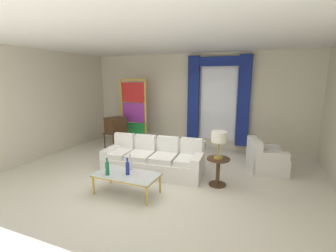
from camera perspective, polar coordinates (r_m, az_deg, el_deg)
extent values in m
plane|color=silver|center=(5.60, -3.07, -12.34)|extent=(16.00, 16.00, 0.00)
cube|color=beige|center=(8.03, 6.33, 5.91)|extent=(8.00, 0.12, 3.00)
cube|color=beige|center=(7.91, -25.89, 4.77)|extent=(0.12, 7.00, 3.00)
cube|color=white|center=(5.91, 0.14, 18.84)|extent=(8.00, 7.60, 0.04)
cube|color=white|center=(7.77, 11.69, 5.93)|extent=(1.10, 0.02, 2.50)
cylinder|color=gold|center=(7.69, 11.97, 15.65)|extent=(2.00, 0.04, 0.04)
cube|color=navy|center=(7.86, 6.00, 6.16)|extent=(0.36, 0.12, 2.70)
cube|color=navy|center=(7.56, 17.30, 5.52)|extent=(0.36, 0.12, 2.70)
cube|color=navy|center=(7.66, 11.90, 14.62)|extent=(1.80, 0.10, 0.28)
cube|color=white|center=(5.86, -3.49, -9.25)|extent=(2.39, 1.11, 0.38)
cube|color=white|center=(6.12, -2.28, -6.35)|extent=(2.33, 0.41, 0.78)
cube|color=white|center=(5.56, 7.01, -9.48)|extent=(0.28, 0.87, 0.56)
cube|color=white|center=(6.27, -12.77, -7.25)|extent=(0.28, 0.87, 0.56)
cube|color=white|center=(5.49, 4.89, -7.91)|extent=(0.60, 0.78, 0.12)
cube|color=white|center=(5.73, 5.62, -4.82)|extent=(0.52, 0.19, 0.40)
cube|color=white|center=(5.64, -0.93, -7.36)|extent=(0.60, 0.78, 0.12)
cube|color=white|center=(5.86, 0.05, -4.37)|extent=(0.52, 0.19, 0.40)
cube|color=white|center=(5.84, -6.38, -6.78)|extent=(0.60, 0.78, 0.12)
cube|color=white|center=(6.05, -5.21, -3.91)|extent=(0.52, 0.19, 0.40)
cube|color=white|center=(6.08, -11.42, -6.18)|extent=(0.60, 0.78, 0.12)
cube|color=white|center=(6.29, -10.11, -3.46)|extent=(0.52, 0.19, 0.40)
cube|color=silver|center=(4.88, -9.67, -11.08)|extent=(1.25, 0.64, 0.02)
cube|color=gold|center=(5.12, -7.87, -10.16)|extent=(1.25, 0.04, 0.03)
cube|color=gold|center=(4.66, -11.66, -12.53)|extent=(1.25, 0.04, 0.03)
cube|color=gold|center=(5.21, -15.39, -10.07)|extent=(0.04, 0.64, 0.03)
cube|color=gold|center=(4.61, -3.13, -12.55)|extent=(0.04, 0.64, 0.03)
cylinder|color=gold|center=(5.48, -13.31, -11.05)|extent=(0.04, 0.04, 0.38)
cylinder|color=gold|center=(4.93, -1.89, -13.34)|extent=(0.04, 0.04, 0.38)
cylinder|color=gold|center=(5.08, -17.06, -13.09)|extent=(0.04, 0.04, 0.38)
cylinder|color=gold|center=(4.48, -4.95, -16.04)|extent=(0.04, 0.04, 0.38)
cylinder|color=silver|center=(5.02, -8.79, -8.81)|extent=(0.08, 0.08, 0.24)
cylinder|color=silver|center=(4.97, -8.84, -7.19)|extent=(0.04, 0.04, 0.06)
sphere|color=silver|center=(4.96, -8.86, -6.65)|extent=(0.05, 0.05, 0.05)
cylinder|color=navy|center=(4.79, -9.44, -9.82)|extent=(0.07, 0.07, 0.24)
cylinder|color=navy|center=(4.74, -9.50, -8.14)|extent=(0.03, 0.03, 0.06)
sphere|color=navy|center=(4.73, -9.52, -7.58)|extent=(0.04, 0.04, 0.04)
cylinder|color=#196B3D|center=(4.85, -14.02, -9.68)|extent=(0.07, 0.07, 0.25)
cylinder|color=#196B3D|center=(4.80, -14.10, -7.97)|extent=(0.03, 0.03, 0.06)
sphere|color=#196B3D|center=(4.79, -14.13, -7.43)|extent=(0.04, 0.04, 0.04)
cube|color=#472D19|center=(8.00, -12.07, -1.56)|extent=(0.62, 0.54, 0.03)
cylinder|color=#472D19|center=(8.10, -14.60, -3.33)|extent=(0.04, 0.04, 0.50)
cylinder|color=#472D19|center=(8.40, -11.39, -2.66)|extent=(0.04, 0.04, 0.50)
cylinder|color=#472D19|center=(7.71, -12.65, -3.97)|extent=(0.04, 0.04, 0.50)
cylinder|color=#472D19|center=(8.03, -9.37, -3.24)|extent=(0.04, 0.04, 0.50)
cube|color=#472D19|center=(7.95, -12.14, 0.24)|extent=(0.64, 0.69, 0.48)
cube|color=black|center=(8.13, -13.11, 0.59)|extent=(0.15, 0.37, 0.30)
cylinder|color=gold|center=(8.13, -13.52, -0.79)|extent=(0.02, 0.04, 0.04)
cylinder|color=gold|center=(8.21, -12.59, -0.62)|extent=(0.02, 0.04, 0.04)
cylinder|color=silver|center=(7.88, -12.27, 3.24)|extent=(0.05, 0.13, 0.34)
cylinder|color=silver|center=(7.88, -12.27, 3.24)|extent=(0.05, 0.13, 0.34)
cube|color=white|center=(6.43, 22.15, -8.10)|extent=(0.99, 0.99, 0.40)
cube|color=white|center=(6.36, 22.32, -5.97)|extent=(0.85, 0.85, 0.10)
cube|color=white|center=(6.29, 19.47, -6.42)|extent=(0.42, 0.82, 0.80)
cube|color=white|center=(6.70, 21.47, -6.48)|extent=(0.76, 0.38, 0.58)
cube|color=white|center=(6.11, 23.03, -8.28)|extent=(0.76, 0.38, 0.58)
cube|color=gold|center=(8.38, -10.72, 3.25)|extent=(0.05, 0.05, 2.20)
cube|color=gold|center=(7.93, -5.25, 2.95)|extent=(0.05, 0.05, 2.20)
cube|color=gold|center=(8.07, -8.27, 10.65)|extent=(0.90, 0.05, 0.06)
cube|color=gold|center=(8.36, -7.86, -4.03)|extent=(0.90, 0.05, 0.10)
cube|color=#238E3D|center=(8.27, -7.93, -1.47)|extent=(0.82, 0.02, 0.64)
cube|color=purple|center=(8.15, -8.06, 3.11)|extent=(0.82, 0.02, 0.64)
cube|color=red|center=(8.08, -8.19, 7.79)|extent=(0.82, 0.02, 0.64)
cylinder|color=beige|center=(7.91, -6.88, -5.04)|extent=(0.16, 0.16, 0.06)
ellipsoid|color=#1A64A9|center=(7.88, -6.90, -4.27)|extent=(0.18, 0.32, 0.20)
sphere|color=#1A64A9|center=(7.97, -6.42, -3.27)|extent=(0.09, 0.09, 0.09)
cone|color=gold|center=(8.02, -6.22, -3.17)|extent=(0.02, 0.04, 0.02)
cone|color=#279158|center=(7.71, -7.57, -3.88)|extent=(0.44, 0.40, 0.50)
cylinder|color=#472D19|center=(5.21, 11.70, -7.57)|extent=(0.48, 0.48, 0.03)
cylinder|color=#472D19|center=(5.31, 11.58, -10.53)|extent=(0.08, 0.08, 0.55)
cylinder|color=#472D19|center=(5.42, 11.46, -13.23)|extent=(0.36, 0.36, 0.03)
cylinder|color=#B29338|center=(5.20, 11.72, -7.20)|extent=(0.18, 0.18, 0.04)
cylinder|color=#B29338|center=(5.14, 11.81, -5.08)|extent=(0.03, 0.03, 0.36)
cylinder|color=white|center=(5.08, 11.92, -2.48)|extent=(0.32, 0.32, 0.22)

